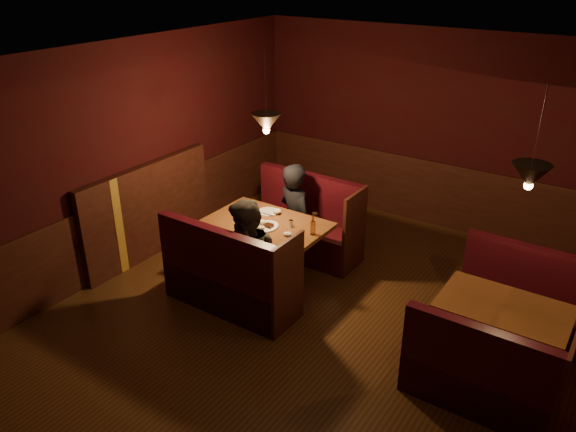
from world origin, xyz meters
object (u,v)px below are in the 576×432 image
Objects in this scene: diner_b at (248,242)px; main_bench_far at (306,229)px; main_table at (269,235)px; second_bench_far at (519,304)px; second_table at (502,321)px; second_bench_near at (479,381)px; main_bench_near at (228,283)px; diner_a at (296,200)px.

main_bench_far is at bearing 99.68° from diner_b.
main_table is 1.09× the size of second_bench_far.
second_bench_far is (2.89, -0.18, -0.04)m from main_bench_far.
main_table is 3.00m from second_bench_far.
diner_b is (-2.72, -0.56, 0.32)m from second_table.
second_table is at bearing 92.20° from second_bench_near.
main_bench_near is (0.00, -1.68, 0.00)m from main_bench_far.
second_bench_near is at bearing 175.73° from diner_a.
diner_a is (-0.02, 0.63, 0.24)m from main_table.
main_bench_near is at bearing 113.29° from diner_a.
second_table is 0.74× the size of diner_b.
second_bench_far is at bearing -157.50° from diner_a.
diner_b reaches higher than main_table.
second_bench_near is (0.03, -0.73, -0.20)m from second_table.
diner_a is at bearing -99.87° from main_bench_far.
main_bench_near is 0.97× the size of diner_b.
main_table is at bearing -91.15° from main_bench_far.
second_bench_far is (0.03, 0.73, -0.20)m from second_table.
diner_b is at bearing 54.75° from main_bench_near.
diner_a is at bearing 91.74° from main_table.
diner_b is (0.14, -1.47, 0.48)m from main_bench_far.
main_bench_near is 1.32× the size of second_table.
main_bench_near is at bearing -90.00° from main_bench_far.
second_bench_near is at bearing -15.50° from main_table.
main_bench_near is 1.56m from diner_a.
main_bench_far is at bearing 88.85° from main_table.
second_bench_far is at bearing 90.00° from second_bench_near.
diner_b is at bearing -154.72° from second_bench_far.
main_table is 0.88× the size of diner_b.
diner_a is at bearing 153.84° from second_bench_near.
second_table is 0.72× the size of diner_a.
main_table is at bearing 178.57° from second_table.
second_table is 0.76m from second_bench_near.
main_table is at bearing 113.63° from diner_a.
main_bench_far is 3.33m from second_bench_near.
main_table is 1.20× the size of second_table.
main_bench_near reaches higher than main_table.
second_bench_near is at bearing -90.00° from second_bench_far.
main_bench_far reaches higher than second_bench_near.
diner_b is (0.16, -0.64, 0.23)m from main_table.
second_table is at bearing -92.20° from second_bench_far.
main_bench_far is 1.00× the size of main_bench_near.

